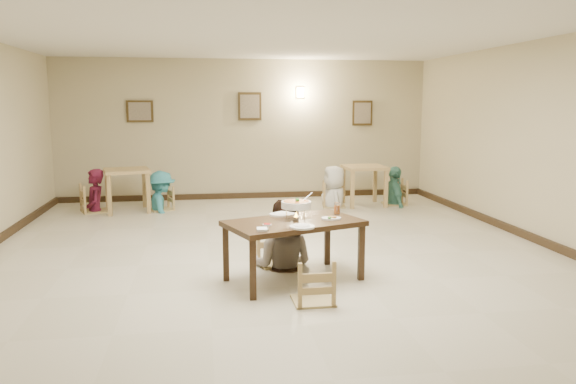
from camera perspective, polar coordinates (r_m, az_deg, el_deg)
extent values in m
plane|color=#BCB49B|center=(7.54, -1.26, -6.91)|extent=(10.00, 10.00, 0.00)
plane|color=silver|center=(7.31, -1.34, 16.33)|extent=(10.00, 10.00, 0.00)
plane|color=tan|center=(12.24, -4.37, 6.33)|extent=(10.00, 0.00, 10.00)
plane|color=tan|center=(2.45, 14.15, -4.69)|extent=(10.00, 0.00, 10.00)
plane|color=tan|center=(8.74, 25.76, 4.40)|extent=(0.00, 10.00, 10.00)
cube|color=black|center=(12.36, -4.28, -0.36)|extent=(8.00, 0.06, 0.12)
cube|color=black|center=(8.94, 24.97, -4.83)|extent=(0.06, 10.00, 0.12)
cube|color=#372812|center=(12.22, -14.82, 7.93)|extent=(0.55, 0.03, 0.45)
cube|color=gray|center=(12.20, -14.83, 7.93)|extent=(0.45, 0.01, 0.37)
cube|color=#372812|center=(12.20, -3.91, 8.68)|extent=(0.50, 0.03, 0.60)
cube|color=gray|center=(12.18, -3.90, 8.68)|extent=(0.41, 0.01, 0.49)
cube|color=#372812|center=(12.66, 7.56, 7.95)|extent=(0.45, 0.03, 0.55)
cube|color=gray|center=(12.64, 7.58, 7.95)|extent=(0.37, 0.01, 0.45)
cube|color=#FFD88C|center=(12.34, 1.25, 10.09)|extent=(0.16, 0.05, 0.22)
cube|color=#372312|center=(6.53, 0.59, -3.20)|extent=(1.73, 1.33, 0.06)
cube|color=#372312|center=(5.99, -3.60, -7.89)|extent=(0.07, 0.07, 0.66)
cube|color=#372312|center=(6.69, 7.45, -6.14)|extent=(0.07, 0.07, 0.66)
cube|color=#372312|center=(6.64, -6.34, -6.23)|extent=(0.07, 0.07, 0.66)
cube|color=#372312|center=(7.28, 4.00, -4.84)|extent=(0.07, 0.07, 0.66)
cube|color=tan|center=(7.25, -1.10, -3.78)|extent=(0.47, 0.47, 0.05)
cube|color=tan|center=(5.90, 2.59, -7.28)|extent=(0.42, 0.42, 0.05)
imported|color=gray|center=(7.06, -0.58, -0.79)|extent=(1.02, 0.92, 1.73)
torus|color=silver|center=(6.53, 0.84, -1.64)|extent=(0.27, 0.27, 0.01)
cylinder|color=silver|center=(6.55, 0.83, -2.71)|extent=(0.07, 0.07, 0.04)
cone|color=#FFA526|center=(6.54, 0.83, -2.26)|extent=(0.04, 0.04, 0.06)
cylinder|color=white|center=(6.52, 0.84, -1.30)|extent=(0.35, 0.35, 0.08)
cylinder|color=#AB4E16|center=(6.52, 0.84, -1.00)|extent=(0.30, 0.30, 0.02)
sphere|color=#2D7223|center=(6.50, 0.95, -0.83)|extent=(0.05, 0.05, 0.05)
cylinder|color=silver|center=(6.60, 1.89, -0.59)|extent=(0.16, 0.10, 0.11)
cylinder|color=silver|center=(6.62, 1.65, -2.13)|extent=(0.01, 0.01, 0.16)
cylinder|color=silver|center=(6.59, -0.17, -2.18)|extent=(0.01, 0.01, 0.16)
cylinder|color=silver|center=(6.42, 1.02, -2.47)|extent=(0.01, 0.01, 0.16)
cylinder|color=white|center=(6.83, -0.57, -2.30)|extent=(0.32, 0.32, 0.02)
ellipsoid|color=white|center=(6.82, -0.57, -2.24)|extent=(0.21, 0.18, 0.07)
cylinder|color=white|center=(6.17, 1.45, -3.55)|extent=(0.28, 0.28, 0.02)
ellipsoid|color=white|center=(6.16, 1.45, -3.49)|extent=(0.18, 0.15, 0.06)
cylinder|color=white|center=(6.63, 4.41, -2.69)|extent=(0.24, 0.24, 0.02)
sphere|color=#2D7223|center=(6.56, 4.23, -2.62)|extent=(0.04, 0.04, 0.04)
cylinder|color=white|center=(6.27, -2.14, -3.35)|extent=(0.10, 0.10, 0.02)
cylinder|color=#950000|center=(6.27, -2.14, -3.28)|extent=(0.08, 0.08, 0.01)
cube|color=white|center=(6.03, -2.65, -3.82)|extent=(0.12, 0.16, 0.03)
cube|color=silver|center=(6.10, -2.29, -3.70)|extent=(0.03, 0.16, 0.01)
cube|color=silver|center=(6.11, -2.03, -3.69)|extent=(0.03, 0.16, 0.01)
cylinder|color=white|center=(6.93, 5.00, -1.67)|extent=(0.07, 0.07, 0.14)
cylinder|color=#D45D09|center=(6.93, 5.00, -1.78)|extent=(0.06, 0.06, 0.10)
cube|color=tan|center=(11.15, -16.07, 2.10)|extent=(0.98, 0.98, 0.06)
cube|color=tan|center=(10.84, -17.67, -0.36)|extent=(0.07, 0.07, 0.76)
cube|color=tan|center=(10.90, -13.98, -0.16)|extent=(0.07, 0.07, 0.76)
cube|color=tan|center=(11.53, -17.87, 0.17)|extent=(0.07, 0.07, 0.76)
cube|color=tan|center=(11.59, -14.40, 0.36)|extent=(0.07, 0.07, 0.76)
cube|color=tan|center=(11.49, 7.78, 2.50)|extent=(0.82, 0.82, 0.06)
cube|color=tan|center=(11.12, 6.56, 0.20)|extent=(0.07, 0.07, 0.75)
cube|color=tan|center=(11.33, 9.92, 0.28)|extent=(0.07, 0.07, 0.75)
cube|color=tan|center=(11.78, 5.64, 0.71)|extent=(0.07, 0.07, 0.75)
cube|color=tan|center=(11.97, 8.83, 0.78)|extent=(0.07, 0.07, 0.75)
cube|color=tan|center=(11.34, -19.09, 0.41)|extent=(0.48, 0.48, 0.05)
cube|color=tan|center=(11.19, -12.79, 0.27)|extent=(0.42, 0.42, 0.05)
cube|color=tan|center=(11.31, 4.70, 0.69)|extent=(0.45, 0.45, 0.05)
cube|color=tan|center=(11.71, 10.80, 0.90)|extent=(0.46, 0.46, 0.05)
imported|color=#53122A|center=(11.30, -19.18, 2.21)|extent=(0.52, 0.67, 1.66)
imported|color=teal|center=(11.14, -12.85, 2.09)|extent=(0.82, 1.11, 1.54)
imported|color=silver|center=(11.26, 4.73, 2.66)|extent=(0.54, 0.81, 1.65)
imported|color=#448673|center=(11.67, 10.85, 2.58)|extent=(0.40, 0.93, 1.58)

